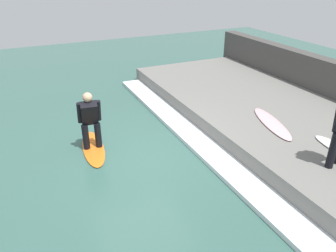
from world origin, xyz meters
The scene contains 6 objects.
ground_plane centered at (0.00, 0.00, 0.00)m, with size 28.00×28.00×0.00m, color #386056.
concrete_ledge centered at (4.19, 0.00, 0.25)m, with size 4.40×11.35×0.50m, color slate.
wave_foam_crest centered at (1.64, 0.00, 0.06)m, with size 0.71×10.78×0.11m, color silver.
surfboard_riding centered at (-0.97, 0.88, 0.03)m, with size 0.76×1.96×0.06m.
surfer_riding centered at (-0.97, 0.88, 0.89)m, with size 0.57×0.50×1.50m.
surfboard_spare centered at (3.48, -0.69, 0.53)m, with size 1.00×2.05×0.06m.
Camera 1 is at (-2.33, -6.58, 4.32)m, focal length 35.00 mm.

